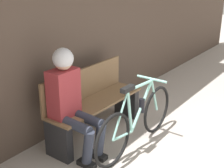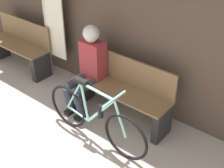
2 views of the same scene
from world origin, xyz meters
TOP-DOWN VIEW (x-y plane):
  - storefront_wall at (0.00, 2.92)m, footprint 12.00×0.56m
  - park_bench_near at (-0.10, 2.49)m, footprint 1.47×0.42m
  - bicycle at (-0.05, 1.86)m, footprint 1.60×0.40m
  - person_seated at (-0.62, 2.38)m, footprint 0.34×0.62m

SIDE VIEW (x-z plane):
  - bicycle at x=-0.05m, z-range -0.07..0.78m
  - park_bench_near at x=-0.10m, z-range -0.03..0.84m
  - person_seated at x=-0.62m, z-range 0.10..1.36m
  - storefront_wall at x=0.00m, z-range 0.06..3.26m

